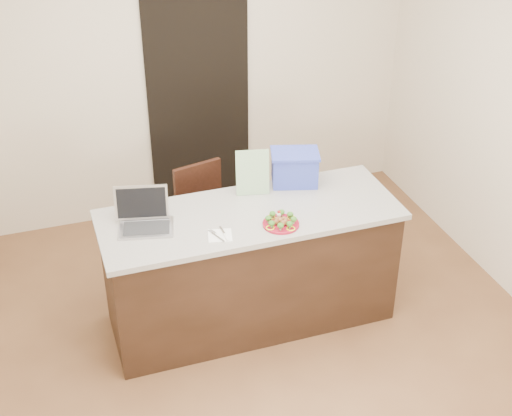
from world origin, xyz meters
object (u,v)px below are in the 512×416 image
object	(u,v)px
napkin	(220,236)
laptop	(144,216)
island	(250,267)
blue_box	(295,168)
plate	(281,224)
chair	(202,214)
yogurt_bottle	(279,216)

from	to	relation	value
napkin	laptop	bearing A→B (deg)	146.13
island	blue_box	distance (m)	0.78
laptop	plate	bearing A→B (deg)	-5.82
plate	blue_box	distance (m)	0.59
laptop	island	bearing A→B (deg)	6.93
plate	chair	size ratio (longest dim) A/B	0.27
laptop	blue_box	xyz separation A→B (m)	(1.14, 0.21, 0.06)
island	yogurt_bottle	size ratio (longest dim) A/B	31.84
plate	laptop	xyz separation A→B (m)	(-0.85, 0.29, 0.06)
blue_box	napkin	bearing A→B (deg)	-128.21
island	laptop	xyz separation A→B (m)	(-0.71, 0.08, 0.53)
island	chair	size ratio (longest dim) A/B	2.27
chair	blue_box	bearing A→B (deg)	-49.51
plate	napkin	bearing A→B (deg)	179.78
island	plate	distance (m)	0.53
plate	napkin	size ratio (longest dim) A/B	1.60
napkin	chair	world-z (taller)	napkin
chair	napkin	bearing A→B (deg)	-110.41
island	plate	world-z (taller)	plate
laptop	yogurt_bottle	bearing A→B (deg)	-1.54
yogurt_bottle	chair	bearing A→B (deg)	109.78
laptop	chair	xyz separation A→B (m)	(0.55, 0.65, -0.47)
napkin	yogurt_bottle	xyz separation A→B (m)	(0.43, 0.07, 0.02)
yogurt_bottle	chair	xyz separation A→B (m)	(-0.31, 0.87, -0.43)
napkin	blue_box	bearing A→B (deg)	35.37
island	laptop	distance (m)	0.89
yogurt_bottle	chair	world-z (taller)	yogurt_bottle
blue_box	chair	world-z (taller)	blue_box
plate	chair	world-z (taller)	plate
island	chair	xyz separation A→B (m)	(-0.16, 0.72, 0.05)
blue_box	yogurt_bottle	bearing A→B (deg)	-106.23
island	blue_box	world-z (taller)	blue_box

